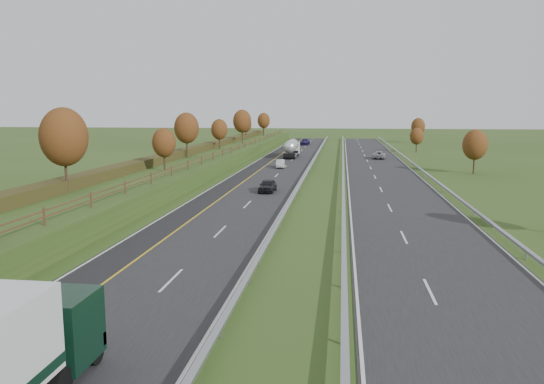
{
  "coord_description": "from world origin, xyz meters",
  "views": [
    {
      "loc": [
        10.54,
        -16.42,
        9.44
      ],
      "look_at": [
        4.46,
        29.65,
        2.2
      ],
      "focal_mm": 35.0,
      "sensor_mm": 36.0,
      "label": 1
    }
  ],
  "objects": [
    {
      "name": "car_dark_near",
      "position": [
        2.11,
        43.52,
        0.77
      ],
      "size": [
        1.86,
        4.34,
        1.46
      ],
      "primitive_type": "imported",
      "rotation": [
        0.0,
        0.0,
        -0.03
      ],
      "color": "black",
      "rests_on": "near_carriageway"
    },
    {
      "name": "car_small_far",
      "position": [
        0.6,
        126.62,
        0.84
      ],
      "size": [
        2.62,
        5.66,
        1.6
      ],
      "primitive_type": "imported",
      "rotation": [
        0.0,
        0.0,
        -0.07
      ],
      "color": "#1C1748",
      "rests_on": "near_carriageway"
    },
    {
      "name": "near_carriageway",
      "position": [
        0.0,
        60.0,
        0.02
      ],
      "size": [
        10.5,
        200.0,
        0.04
      ],
      "primitive_type": "cube",
      "color": "black",
      "rests_on": "ground"
    },
    {
      "name": "outer_barrier_far",
      "position": [
        22.3,
        60.0,
        0.62
      ],
      "size": [
        0.32,
        200.0,
        0.71
      ],
      "color": "#96989E",
      "rests_on": "ground"
    },
    {
      "name": "embankment_left",
      "position": [
        -13.0,
        60.0,
        1.0
      ],
      "size": [
        12.0,
        200.0,
        2.0
      ],
      "primitive_type": "cube",
      "color": "#2D4819",
      "rests_on": "ground"
    },
    {
      "name": "car_oncoming",
      "position": [
        17.67,
        87.84,
        0.76
      ],
      "size": [
        2.84,
        5.36,
        1.44
      ],
      "primitive_type": "imported",
      "rotation": [
        0.0,
        0.0,
        3.05
      ],
      "color": "#9A999E",
      "rests_on": "far_carriageway"
    },
    {
      "name": "lane_markings",
      "position": [
        6.4,
        59.88,
        0.05
      ],
      "size": [
        26.75,
        200.0,
        0.01
      ],
      "color": "silver",
      "rests_on": "near_carriageway"
    },
    {
      "name": "fence_left",
      "position": [
        -8.5,
        59.59,
        2.73
      ],
      "size": [
        0.12,
        189.06,
        1.2
      ],
      "color": "#422B19",
      "rests_on": "embankment_left"
    },
    {
      "name": "far_carriageway",
      "position": [
        16.5,
        60.0,
        0.02
      ],
      "size": [
        10.5,
        200.0,
        0.04
      ],
      "primitive_type": "cube",
      "color": "black",
      "rests_on": "ground"
    },
    {
      "name": "hedge_left",
      "position": [
        -15.0,
        60.0,
        2.55
      ],
      "size": [
        2.2,
        180.0,
        1.1
      ],
      "primitive_type": "cube",
      "color": "#343616",
      "rests_on": "embankment_left"
    },
    {
      "name": "hard_shoulder",
      "position": [
        -3.75,
        60.0,
        0.02
      ],
      "size": [
        3.0,
        200.0,
        0.04
      ],
      "primitive_type": "cube",
      "color": "black",
      "rests_on": "ground"
    },
    {
      "name": "trees_far",
      "position": [
        29.8,
        89.21,
        4.25
      ],
      "size": [
        8.45,
        118.6,
        7.12
      ],
      "color": "#2D2116",
      "rests_on": "ground"
    },
    {
      "name": "car_silver_mid",
      "position": [
        0.6,
        69.24,
        0.69
      ],
      "size": [
        1.8,
        4.1,
        1.31
      ],
      "primitive_type": "imported",
      "rotation": [
        0.0,
        0.0,
        0.11
      ],
      "color": "#B6B7BB",
      "rests_on": "near_carriageway"
    },
    {
      "name": "median_barrier_near",
      "position": [
        5.7,
        60.0,
        0.61
      ],
      "size": [
        0.32,
        200.0,
        0.71
      ],
      "color": "#96989E",
      "rests_on": "ground"
    },
    {
      "name": "road_tanker",
      "position": [
        0.55,
        89.15,
        1.86
      ],
      "size": [
        2.4,
        11.22,
        3.46
      ],
      "color": "silver",
      "rests_on": "near_carriageway"
    },
    {
      "name": "ground",
      "position": [
        8.0,
        55.0,
        0.0
      ],
      "size": [
        400.0,
        400.0,
        0.0
      ],
      "primitive_type": "plane",
      "color": "#2D4819",
      "rests_on": "ground"
    },
    {
      "name": "median_barrier_far",
      "position": [
        10.8,
        60.0,
        0.61
      ],
      "size": [
        0.32,
        200.0,
        0.71
      ],
      "color": "#96989E",
      "rests_on": "ground"
    },
    {
      "name": "trees_left",
      "position": [
        -12.64,
        56.63,
        6.37
      ],
      "size": [
        6.64,
        164.3,
        7.66
      ],
      "color": "#2D2116",
      "rests_on": "embankment_left"
    }
  ]
}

